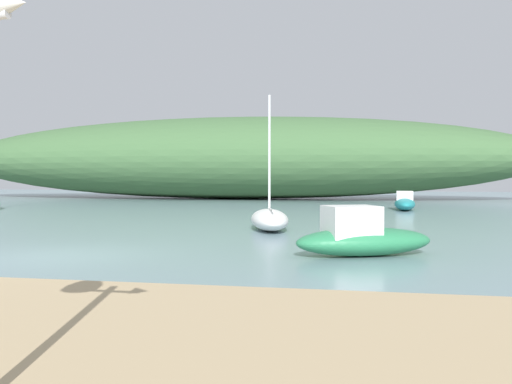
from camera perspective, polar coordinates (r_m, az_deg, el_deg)
name	(u,v)px	position (r m, az deg, el deg)	size (l,w,h in m)	color
ground_plane	(53,257)	(13.52, -20.33, -6.32)	(120.00, 120.00, 0.00)	gray
distant_hill	(232,158)	(46.17, -2.54, 3.53)	(50.30, 12.14, 6.80)	#3D6038
sailboat_outer_mooring	(269,219)	(19.01, 1.40, -2.82)	(2.16, 4.08, 4.66)	white
motorboat_east_reach	(361,237)	(13.00, 10.88, -4.61)	(3.54, 2.49, 1.17)	#287A4C
motorboat_centre_water	(405,203)	(31.25, 15.20, -1.07)	(1.23, 3.35, 1.05)	teal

